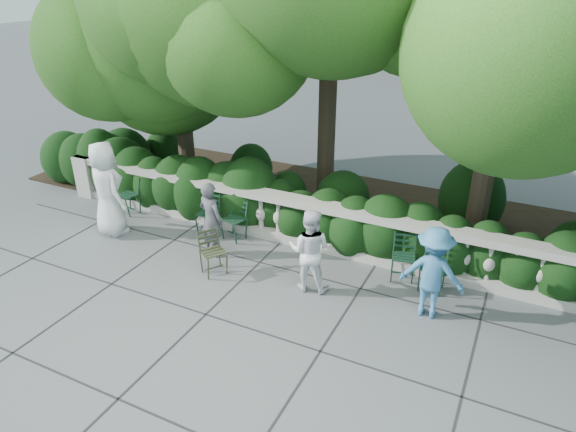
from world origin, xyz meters
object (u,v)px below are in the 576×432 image
at_px(chair_b, 230,241).
at_px(person_woman_grey, 211,220).
at_px(person_casual_man, 310,250).
at_px(person_businessman, 107,189).
at_px(chair_d, 401,283).
at_px(chair_weathered, 218,277).
at_px(chair_c, 206,236).
at_px(person_older_blue, 433,273).
at_px(chair_e, 428,294).
at_px(chair_a, 125,215).

xyz_separation_m(chair_b, person_woman_grey, (-0.02, -0.57, 0.75)).
relative_size(chair_b, person_casual_man, 0.56).
xyz_separation_m(chair_b, person_businessman, (-2.42, -0.73, 0.99)).
relative_size(chair_d, chair_weathered, 1.00).
xyz_separation_m(chair_weathered, person_woman_grey, (-0.52, 0.66, 0.75)).
height_order(chair_d, person_woman_grey, person_woman_grey).
height_order(chair_c, person_businessman, person_businessman).
bearing_deg(chair_d, person_casual_man, -162.64).
height_order(person_woman_grey, person_older_blue, person_older_blue).
distance_m(chair_weathered, person_casual_man, 1.83).
relative_size(chair_d, person_woman_grey, 0.56).
height_order(chair_b, person_woman_grey, person_woman_grey).
bearing_deg(person_businessman, person_older_blue, -158.61).
bearing_deg(chair_c, person_businessman, -163.30).
bearing_deg(chair_d, chair_e, -28.49).
bearing_deg(chair_weathered, chair_b, 55.91).
xyz_separation_m(person_woman_grey, person_older_blue, (4.16, -0.09, 0.03)).
relative_size(chair_a, person_older_blue, 0.54).
bearing_deg(person_woman_grey, chair_c, -32.35).
bearing_deg(chair_weathered, person_businessman, 113.85).
relative_size(chair_weathered, person_woman_grey, 0.56).
height_order(chair_c, person_older_blue, person_older_blue).
bearing_deg(chair_e, chair_c, 178.20).
xyz_separation_m(chair_a, chair_weathered, (3.29, -1.24, 0.00)).
bearing_deg(chair_d, person_woman_grey, 175.86).
height_order(chair_weathered, person_woman_grey, person_woman_grey).
xyz_separation_m(chair_c, person_casual_man, (2.71, -0.81, 0.75)).
distance_m(chair_e, person_casual_man, 2.18).
distance_m(chair_b, chair_d, 3.53).
bearing_deg(chair_weathered, chair_c, 75.35).
relative_size(chair_weathered, person_casual_man, 0.56).
distance_m(chair_d, chair_weathered, 3.28).
bearing_deg(chair_c, chair_d, -4.16).
bearing_deg(person_casual_man, chair_weathered, 4.10).
height_order(chair_a, chair_b, same).
height_order(chair_a, person_businessman, person_businessman).
bearing_deg(chair_a, chair_b, 10.73).
bearing_deg(person_older_blue, chair_a, -6.95).
distance_m(chair_b, person_woman_grey, 0.94).
xyz_separation_m(chair_a, chair_e, (6.83, -0.11, 0.00)).
distance_m(chair_e, person_older_blue, 0.96).
xyz_separation_m(chair_b, person_older_blue, (4.14, -0.65, 0.77)).
bearing_deg(person_casual_man, chair_b, -31.12).
bearing_deg(person_businessman, chair_d, -151.86).
height_order(chair_b, person_businessman, person_businessman).
distance_m(chair_a, chair_b, 2.79).
height_order(person_businessman, person_older_blue, person_businessman).
bearing_deg(person_woman_grey, person_older_blue, -168.71).
distance_m(chair_c, chair_e, 4.63).
bearing_deg(person_woman_grey, chair_d, -157.75).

